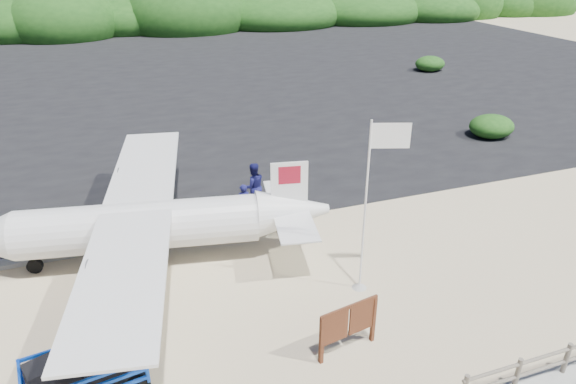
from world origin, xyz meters
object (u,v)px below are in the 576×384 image
at_px(aircraft_large, 423,88).
at_px(crew_c, 302,214).
at_px(signboard, 347,351).
at_px(crew_a, 243,203).
at_px(flagpole, 359,287).
at_px(crew_b, 253,186).

bearing_deg(aircraft_large, crew_c, 56.50).
relative_size(signboard, aircraft_large, 0.13).
xyz_separation_m(signboard, crew_c, (1.05, 6.06, 0.83)).
xyz_separation_m(crew_a, crew_c, (1.77, -1.63, 0.03)).
distance_m(flagpole, crew_a, 5.84).
bearing_deg(aircraft_large, crew_a, 50.58).
xyz_separation_m(signboard, aircraft_large, (17.12, 22.79, 0.00)).
bearing_deg(flagpole, aircraft_large, 52.68).
relative_size(signboard, crew_a, 1.18).
bearing_deg(crew_b, crew_c, 111.11).
height_order(flagpole, crew_a, flagpole).
distance_m(flagpole, aircraft_large, 25.65).
relative_size(flagpole, signboard, 2.94).
bearing_deg(crew_a, flagpole, 108.68).
xyz_separation_m(crew_b, crew_c, (1.10, -2.56, -0.16)).
relative_size(flagpole, aircraft_large, 0.39).
bearing_deg(crew_b, flagpole, 102.48).
bearing_deg(flagpole, crew_b, 104.60).
distance_m(signboard, aircraft_large, 28.50).
xyz_separation_m(signboard, crew_a, (-0.72, 7.70, 0.79)).
distance_m(crew_a, aircraft_large, 23.38).
relative_size(crew_c, aircraft_large, 0.12).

